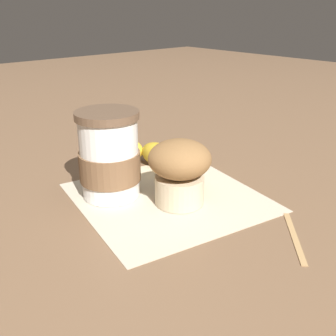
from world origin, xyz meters
The scene contains 6 objects.
ground_plane centered at (0.00, 0.00, 0.00)m, with size 3.00×3.00×0.00m, color brown.
paper_napkin centered at (0.00, 0.00, 0.00)m, with size 0.24×0.24×0.00m, color beige.
coffee_cup centered at (-0.05, 0.06, 0.06)m, with size 0.08×0.08×0.12m.
muffin centered at (0.00, -0.02, 0.05)m, with size 0.08×0.08×0.09m.
banana centered at (0.06, 0.07, 0.02)m, with size 0.08×0.21×0.04m.
wooden_stirrer centered at (0.04, -0.17, 0.00)m, with size 0.11×0.01×0.00m, color tan.
Camera 1 is at (-0.32, -0.36, 0.25)m, focal length 42.00 mm.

